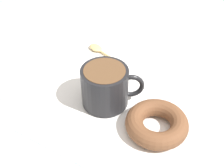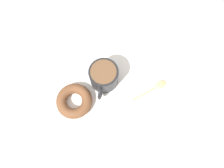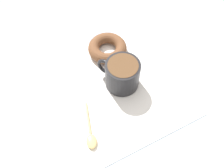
# 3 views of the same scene
# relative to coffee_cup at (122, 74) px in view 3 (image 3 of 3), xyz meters

# --- Properties ---
(ground_plane) EXTENTS (1.20, 1.20, 0.02)m
(ground_plane) POSITION_rel_coffee_cup_xyz_m (-0.01, 0.06, -0.05)
(ground_plane) COLOR #99A8B7
(napkin) EXTENTS (0.35, 0.35, 0.00)m
(napkin) POSITION_rel_coffee_cup_xyz_m (-0.00, 0.03, -0.04)
(napkin) COLOR white
(napkin) RESTS_ON ground_plane
(coffee_cup) EXTENTS (0.11, 0.09, 0.08)m
(coffee_cup) POSITION_rel_coffee_cup_xyz_m (0.00, 0.00, 0.00)
(coffee_cup) COLOR black
(coffee_cup) RESTS_ON napkin
(donut) EXTENTS (0.11, 0.11, 0.03)m
(donut) POSITION_rel_coffee_cup_xyz_m (0.11, -0.01, -0.02)
(donut) COLOR brown
(donut) RESTS_ON napkin
(spoon) EXTENTS (0.12, 0.05, 0.01)m
(spoon) POSITION_rel_coffee_cup_xyz_m (-0.10, 0.13, -0.04)
(spoon) COLOR #D8B772
(spoon) RESTS_ON napkin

